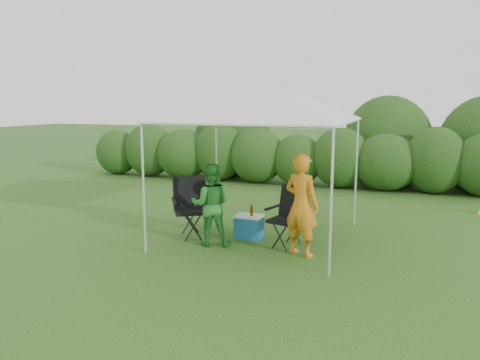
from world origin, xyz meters
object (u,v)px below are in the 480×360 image
(chair_right, at_px, (290,212))
(man, at_px, (301,205))
(chair_left, at_px, (191,203))
(cooler, at_px, (249,226))
(woman, at_px, (211,205))
(canopy, at_px, (262,100))

(chair_right, relative_size, man, 0.62)
(chair_left, relative_size, cooler, 2.16)
(chair_right, height_order, woman, woman)
(chair_left, height_order, woman, woman)
(chair_right, bearing_deg, cooler, -174.73)
(chair_right, bearing_deg, man, -41.00)
(man, height_order, woman, man)
(chair_right, distance_m, man, 0.60)
(woman, bearing_deg, cooler, -145.82)
(chair_right, height_order, man, man)
(chair_left, bearing_deg, cooler, -21.63)
(woman, distance_m, cooler, 0.92)
(cooler, bearing_deg, chair_left, -169.41)
(chair_right, xyz_separation_m, cooler, (-0.80, 0.15, -0.36))
(canopy, relative_size, cooler, 6.16)
(canopy, height_order, woman, canopy)
(woman, relative_size, cooler, 2.82)
(woman, bearing_deg, canopy, -149.16)
(chair_right, relative_size, chair_left, 0.94)
(canopy, distance_m, chair_left, 2.25)
(man, bearing_deg, woman, 21.42)
(man, xyz_separation_m, cooler, (-1.09, 0.61, -0.61))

